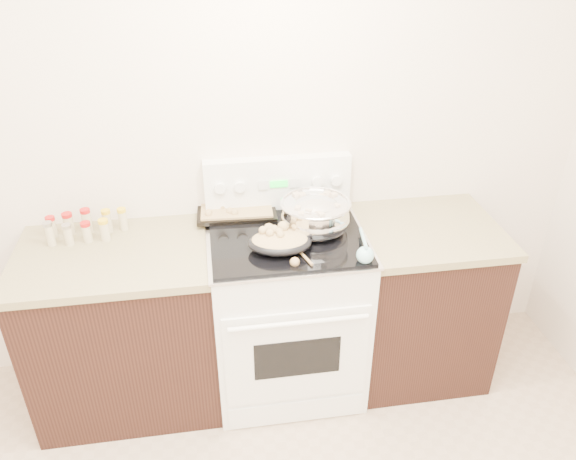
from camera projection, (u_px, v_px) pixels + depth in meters
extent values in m
cube|color=silver|center=(206.00, 134.00, 2.78)|extent=(4.00, 0.05, 2.70)
cube|color=black|center=(127.00, 330.00, 2.89)|extent=(0.90, 0.64, 0.88)
cube|color=brown|center=(113.00, 256.00, 2.65)|extent=(0.93, 0.67, 0.04)
cube|color=black|center=(417.00, 302.00, 3.09)|extent=(0.70, 0.64, 0.88)
cube|color=brown|center=(427.00, 230.00, 2.86)|extent=(0.73, 0.67, 0.04)
cube|color=white|center=(287.00, 313.00, 2.98)|extent=(0.76, 0.66, 0.92)
cube|color=white|center=(297.00, 357.00, 2.69)|extent=(0.70, 0.01, 0.55)
cube|color=black|center=(297.00, 358.00, 2.69)|extent=(0.42, 0.01, 0.22)
cylinder|color=white|center=(299.00, 323.00, 2.54)|extent=(0.65, 0.02, 0.02)
cube|color=white|center=(297.00, 411.00, 2.89)|extent=(0.70, 0.01, 0.14)
cube|color=silver|center=(286.00, 238.00, 2.74)|extent=(0.78, 0.68, 0.01)
cube|color=black|center=(286.00, 236.00, 2.74)|extent=(0.74, 0.64, 0.01)
cube|color=white|center=(278.00, 183.00, 2.91)|extent=(0.76, 0.07, 0.28)
cylinder|color=white|center=(220.00, 188.00, 2.83)|extent=(0.06, 0.02, 0.06)
cylinder|color=white|center=(240.00, 187.00, 2.84)|extent=(0.06, 0.02, 0.06)
cylinder|color=white|center=(317.00, 182.00, 2.89)|extent=(0.06, 0.02, 0.06)
cylinder|color=white|center=(336.00, 180.00, 2.91)|extent=(0.06, 0.02, 0.06)
cube|color=#19E533|center=(279.00, 184.00, 2.87)|extent=(0.09, 0.00, 0.04)
cube|color=silver|center=(263.00, 185.00, 2.86)|extent=(0.05, 0.00, 0.05)
cube|color=silver|center=(294.00, 183.00, 2.88)|extent=(0.05, 0.00, 0.05)
ellipsoid|color=silver|center=(315.00, 218.00, 2.74)|extent=(0.38, 0.38, 0.20)
cylinder|color=silver|center=(315.00, 229.00, 2.77)|extent=(0.19, 0.19, 0.01)
torus|color=silver|center=(316.00, 203.00, 2.70)|extent=(0.35, 0.35, 0.02)
cylinder|color=silver|center=(315.00, 214.00, 2.73)|extent=(0.32, 0.32, 0.11)
cylinder|color=brown|center=(316.00, 205.00, 2.71)|extent=(0.30, 0.30, 0.00)
cube|color=#C2AC8F|center=(321.00, 197.00, 2.77)|extent=(0.04, 0.04, 0.03)
cube|color=#C2AC8F|center=(301.00, 215.00, 2.61)|extent=(0.03, 0.03, 0.03)
cube|color=#C2AC8F|center=(298.00, 209.00, 2.66)|extent=(0.04, 0.04, 0.02)
cube|color=#C2AC8F|center=(320.00, 199.00, 2.75)|extent=(0.04, 0.04, 0.03)
cube|color=#C2AC8F|center=(309.00, 212.00, 2.64)|extent=(0.04, 0.04, 0.03)
cube|color=#C2AC8F|center=(322.00, 215.00, 2.61)|extent=(0.03, 0.03, 0.02)
cube|color=#C2AC8F|center=(306.00, 206.00, 2.68)|extent=(0.04, 0.04, 0.03)
cube|color=#C2AC8F|center=(337.00, 206.00, 2.68)|extent=(0.03, 0.03, 0.02)
cube|color=#C2AC8F|center=(334.00, 196.00, 2.78)|extent=(0.04, 0.04, 0.03)
cube|color=#C2AC8F|center=(315.00, 209.00, 2.66)|extent=(0.04, 0.04, 0.03)
cube|color=#C2AC8F|center=(318.00, 213.00, 2.62)|extent=(0.03, 0.03, 0.02)
cube|color=#C2AC8F|center=(327.00, 194.00, 2.79)|extent=(0.04, 0.04, 0.03)
cube|color=#C2AC8F|center=(296.00, 196.00, 2.78)|extent=(0.04, 0.04, 0.03)
cube|color=#C2AC8F|center=(302.00, 196.00, 2.78)|extent=(0.03, 0.03, 0.03)
ellipsoid|color=black|center=(280.00, 243.00, 2.59)|extent=(0.32, 0.24, 0.08)
ellipsoid|color=tan|center=(280.00, 240.00, 2.59)|extent=(0.29, 0.21, 0.06)
sphere|color=tan|center=(263.00, 230.00, 2.60)|extent=(0.04, 0.04, 0.04)
sphere|color=tan|center=(295.00, 227.00, 2.63)|extent=(0.04, 0.04, 0.04)
sphere|color=tan|center=(279.00, 232.00, 2.58)|extent=(0.04, 0.04, 0.04)
sphere|color=tan|center=(270.00, 233.00, 2.57)|extent=(0.04, 0.04, 0.04)
sphere|color=tan|center=(269.00, 229.00, 2.61)|extent=(0.05, 0.05, 0.05)
sphere|color=tan|center=(280.00, 235.00, 2.56)|extent=(0.04, 0.04, 0.04)
sphere|color=tan|center=(274.00, 230.00, 2.61)|extent=(0.05, 0.05, 0.05)
sphere|color=tan|center=(283.00, 227.00, 2.62)|extent=(0.05, 0.05, 0.05)
cube|color=black|center=(237.00, 210.00, 2.93)|extent=(0.42, 0.30, 0.02)
cube|color=tan|center=(237.00, 208.00, 2.93)|extent=(0.38, 0.26, 0.02)
sphere|color=tan|center=(243.00, 197.00, 3.00)|extent=(0.03, 0.03, 0.03)
sphere|color=tan|center=(236.00, 197.00, 2.99)|extent=(0.04, 0.04, 0.04)
sphere|color=tan|center=(235.00, 213.00, 2.85)|extent=(0.04, 0.04, 0.04)
sphere|color=tan|center=(208.00, 214.00, 2.84)|extent=(0.03, 0.03, 0.03)
sphere|color=tan|center=(225.00, 199.00, 2.98)|extent=(0.04, 0.04, 0.04)
sphere|color=tan|center=(209.00, 212.00, 2.86)|extent=(0.04, 0.04, 0.04)
sphere|color=tan|center=(251.00, 202.00, 2.95)|extent=(0.03, 0.03, 0.03)
sphere|color=tan|center=(223.00, 207.00, 2.91)|extent=(0.04, 0.04, 0.04)
sphere|color=tan|center=(232.00, 202.00, 2.96)|extent=(0.03, 0.03, 0.03)
sphere|color=tan|center=(230.00, 211.00, 2.87)|extent=(0.04, 0.04, 0.04)
cylinder|color=#AF8450|center=(298.00, 250.00, 2.60)|extent=(0.10, 0.27, 0.01)
sphere|color=#AF8450|center=(295.00, 262.00, 2.50)|extent=(0.04, 0.04, 0.04)
sphere|color=#91CFD8|center=(365.00, 255.00, 2.52)|extent=(0.08, 0.08, 0.08)
cylinder|color=#91CFD8|center=(363.00, 238.00, 2.60)|extent=(0.06, 0.26, 0.07)
cylinder|color=#BFB28C|center=(52.00, 228.00, 2.74)|extent=(0.04, 0.04, 0.09)
cylinder|color=#B21414|center=(50.00, 219.00, 2.72)|extent=(0.05, 0.05, 0.02)
cylinder|color=#BFB28C|center=(69.00, 225.00, 2.77)|extent=(0.05, 0.05, 0.10)
cylinder|color=#B21414|center=(67.00, 215.00, 2.74)|extent=(0.05, 0.05, 0.02)
cylinder|color=#BFB28C|center=(87.00, 222.00, 2.78)|extent=(0.05, 0.05, 0.11)
cylinder|color=#B21414|center=(85.00, 211.00, 2.74)|extent=(0.05, 0.05, 0.02)
cylinder|color=#BFB28C|center=(108.00, 223.00, 2.78)|extent=(0.04, 0.04, 0.11)
cylinder|color=gold|center=(105.00, 212.00, 2.75)|extent=(0.04, 0.04, 0.02)
cylinder|color=#BFB28C|center=(123.00, 221.00, 2.80)|extent=(0.04, 0.04, 0.10)
cylinder|color=gold|center=(121.00, 210.00, 2.77)|extent=(0.04, 0.04, 0.02)
cylinder|color=#BFB28C|center=(50.00, 235.00, 2.67)|extent=(0.04, 0.04, 0.11)
cylinder|color=#B2B2B7|center=(47.00, 224.00, 2.64)|extent=(0.04, 0.04, 0.02)
cylinder|color=#BFB28C|center=(69.00, 236.00, 2.68)|extent=(0.04, 0.04, 0.09)
cylinder|color=#B2B2B7|center=(66.00, 226.00, 2.65)|extent=(0.04, 0.04, 0.02)
cylinder|color=#BFB28C|center=(87.00, 233.00, 2.71)|extent=(0.04, 0.04, 0.09)
cylinder|color=#B21414|center=(85.00, 224.00, 2.68)|extent=(0.05, 0.05, 0.02)
cylinder|color=#BFB28C|center=(105.00, 232.00, 2.71)|extent=(0.05, 0.05, 0.10)
cylinder|color=gold|center=(103.00, 221.00, 2.68)|extent=(0.05, 0.05, 0.02)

